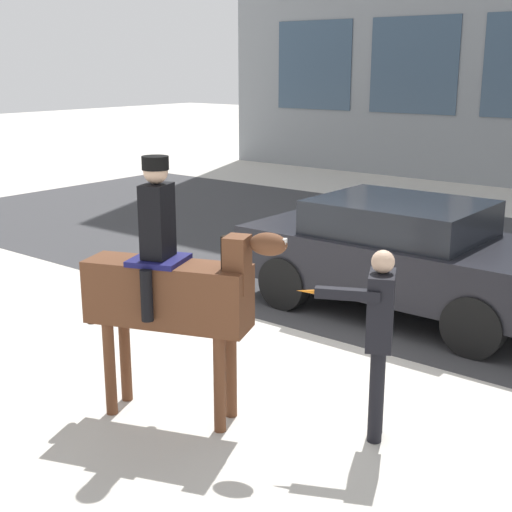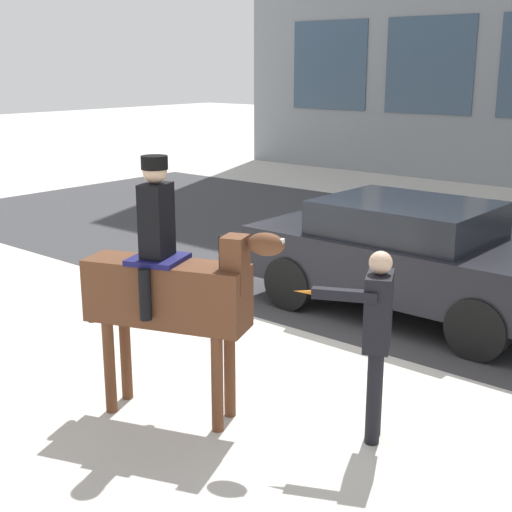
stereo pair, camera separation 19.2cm
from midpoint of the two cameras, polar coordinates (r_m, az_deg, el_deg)
The scene contains 5 objects.
ground_plane at distance 8.51m, azimuth 2.95°, elevation -7.48°, with size 80.00×80.00×0.00m, color beige.
road_surface at distance 12.48m, azimuth 15.79°, elevation -0.63°, with size 23.38×8.50×0.01m.
mounted_horse_lead at distance 6.58m, azimuth -7.65°, elevation -2.49°, with size 1.90×0.97×2.48m.
pedestrian_bystander at distance 6.29m, azimuth 8.87°, elevation -5.89°, with size 0.76×0.72×1.75m.
street_car_near_lane at distance 9.71m, azimuth 11.22°, elevation 0.21°, with size 4.33×2.03×1.53m.
Camera 1 is at (4.48, -6.47, 3.26)m, focal length 50.00 mm.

